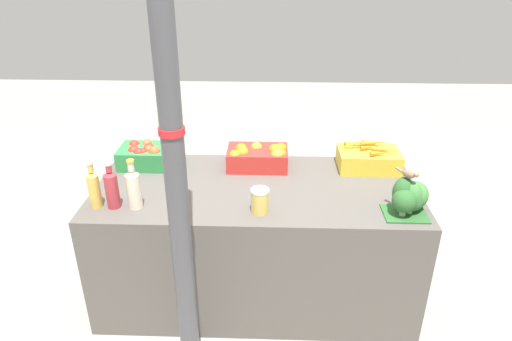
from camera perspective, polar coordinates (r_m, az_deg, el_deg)
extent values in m
plane|color=gray|center=(3.05, 0.00, -14.51)|extent=(10.00, 10.00, 0.00)
cube|color=#56514C|center=(2.82, 0.00, -8.71)|extent=(1.84, 0.85, 0.75)
cylinder|color=#4C4C51|center=(1.85, -10.21, 1.39)|extent=(0.09, 0.09, 2.45)
cylinder|color=red|center=(1.80, -10.51, 4.92)|extent=(0.10, 0.10, 0.03)
cube|color=#2D8442|center=(2.92, -13.11, 1.73)|extent=(0.37, 0.24, 0.12)
sphere|color=#BC562D|center=(2.84, -12.59, 2.31)|extent=(0.07, 0.07, 0.07)
sphere|color=red|center=(2.85, -14.42, 2.12)|extent=(0.07, 0.07, 0.07)
sphere|color=red|center=(2.89, -14.99, 2.28)|extent=(0.08, 0.08, 0.08)
sphere|color=#BC562D|center=(2.87, -13.22, 2.53)|extent=(0.06, 0.06, 0.06)
sphere|color=#BC562D|center=(2.97, -13.42, 3.22)|extent=(0.07, 0.07, 0.07)
sphere|color=red|center=(2.98, -14.96, 3.03)|extent=(0.07, 0.07, 0.07)
sphere|color=red|center=(2.91, -10.51, 2.88)|extent=(0.07, 0.07, 0.07)
sphere|color=red|center=(2.86, -13.94, 2.16)|extent=(0.06, 0.06, 0.06)
sphere|color=red|center=(2.83, -10.58, 2.22)|extent=(0.07, 0.07, 0.07)
sphere|color=red|center=(2.90, -13.17, 2.66)|extent=(0.07, 0.07, 0.07)
cube|color=red|center=(2.82, 0.27, 1.58)|extent=(0.37, 0.24, 0.12)
sphere|color=orange|center=(2.80, -1.85, 2.63)|extent=(0.08, 0.08, 0.08)
sphere|color=orange|center=(2.75, -2.67, 1.85)|extent=(0.07, 0.07, 0.07)
sphere|color=orange|center=(2.76, -1.67, 2.22)|extent=(0.07, 0.07, 0.07)
sphere|color=orange|center=(2.83, 3.15, 2.69)|extent=(0.08, 0.08, 0.08)
sphere|color=orange|center=(2.74, 2.66, 1.89)|extent=(0.08, 0.08, 0.08)
sphere|color=orange|center=(2.81, 2.89, 2.53)|extent=(0.08, 0.08, 0.08)
sphere|color=orange|center=(2.80, 2.35, 2.54)|extent=(0.08, 0.08, 0.08)
sphere|color=orange|center=(2.75, 3.17, 1.97)|extent=(0.07, 0.07, 0.07)
sphere|color=orange|center=(2.84, 0.07, 2.85)|extent=(0.07, 0.07, 0.07)
cube|color=gold|center=(2.89, 13.89, 1.33)|extent=(0.37, 0.24, 0.12)
cone|color=orange|center=(2.87, 15.76, 2.49)|extent=(0.16, 0.07, 0.03)
cone|color=orange|center=(2.88, 12.53, 2.87)|extent=(0.16, 0.03, 0.02)
cone|color=orange|center=(2.91, 13.52, 3.19)|extent=(0.15, 0.05, 0.03)
cone|color=orange|center=(2.88, 14.26, 2.88)|extent=(0.15, 0.07, 0.03)
cone|color=orange|center=(2.92, 14.06, 3.32)|extent=(0.13, 0.05, 0.03)
cone|color=orange|center=(2.81, 15.58, 2.14)|extent=(0.16, 0.07, 0.03)
cone|color=orange|center=(2.90, 12.72, 3.16)|extent=(0.17, 0.04, 0.03)
cone|color=orange|center=(2.92, 12.41, 3.27)|extent=(0.15, 0.05, 0.03)
cone|color=orange|center=(2.93, 13.84, 3.39)|extent=(0.16, 0.06, 0.03)
cone|color=orange|center=(2.94, 14.78, 3.42)|extent=(0.17, 0.04, 0.03)
cube|color=#2D602D|center=(2.47, 18.09, -5.16)|extent=(0.22, 0.18, 0.01)
ellipsoid|color=#427F3D|center=(2.43, 18.87, -3.06)|extent=(0.10, 0.10, 0.17)
cylinder|color=#B2C693|center=(2.47, 18.59, -4.75)|extent=(0.03, 0.03, 0.02)
ellipsoid|color=#2D602D|center=(2.43, 17.94, -2.63)|extent=(0.11, 0.11, 0.17)
cylinder|color=#B2C693|center=(2.48, 17.63, -4.58)|extent=(0.03, 0.03, 0.02)
ellipsoid|color=#427F3D|center=(2.49, 19.30, -2.92)|extent=(0.13, 0.13, 0.15)
cylinder|color=#B2C693|center=(2.52, 19.07, -4.27)|extent=(0.03, 0.03, 0.02)
ellipsoid|color=#2D602D|center=(2.47, 18.73, -3.43)|extent=(0.14, 0.14, 0.12)
cylinder|color=#B2C693|center=(2.50, 18.56, -4.47)|extent=(0.03, 0.03, 0.02)
ellipsoid|color=#2D602D|center=(2.41, 18.05, -3.60)|extent=(0.12, 0.12, 0.13)
cylinder|color=#B2C693|center=(2.44, 17.82, -5.09)|extent=(0.03, 0.03, 0.02)
cylinder|color=gold|center=(2.52, -19.53, -2.47)|extent=(0.06, 0.06, 0.18)
cone|color=gold|center=(2.48, -19.88, -0.40)|extent=(0.06, 0.06, 0.02)
cylinder|color=gold|center=(2.46, -19.99, 0.27)|extent=(0.03, 0.03, 0.04)
cylinder|color=silver|center=(2.45, -20.09, 0.87)|extent=(0.03, 0.03, 0.01)
cylinder|color=#B2333D|center=(2.49, -17.53, -2.48)|extent=(0.07, 0.07, 0.19)
cone|color=#B2333D|center=(2.44, -17.85, -0.36)|extent=(0.07, 0.07, 0.02)
cylinder|color=#B2333D|center=(2.43, -17.94, 0.25)|extent=(0.03, 0.03, 0.04)
cylinder|color=silver|center=(2.42, -18.03, 0.81)|extent=(0.04, 0.04, 0.01)
cylinder|color=beige|center=(2.45, -14.99, -2.52)|extent=(0.07, 0.07, 0.19)
cone|color=beige|center=(2.40, -15.28, -0.28)|extent=(0.07, 0.07, 0.02)
cylinder|color=beige|center=(2.39, -15.38, 0.47)|extent=(0.03, 0.03, 0.05)
cylinder|color=gold|center=(2.37, -15.47, 1.13)|extent=(0.04, 0.04, 0.01)
cylinder|color=#DBBC56|center=(2.34, 0.49, -3.94)|extent=(0.09, 0.09, 0.12)
cylinder|color=white|center=(2.31, 0.49, -2.52)|extent=(0.10, 0.10, 0.01)
cube|color=#4C3D2D|center=(2.39, 18.45, -0.91)|extent=(0.02, 0.02, 0.01)
ellipsoid|color=#7A664C|center=(2.38, 18.53, -0.41)|extent=(0.07, 0.08, 0.04)
sphere|color=#897556|center=(2.35, 19.42, -0.51)|extent=(0.03, 0.03, 0.03)
cone|color=#4C3D28|center=(2.35, 19.66, -0.61)|extent=(0.02, 0.02, 0.01)
cube|color=#7A664C|center=(2.40, 17.49, 0.12)|extent=(0.04, 0.04, 0.01)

